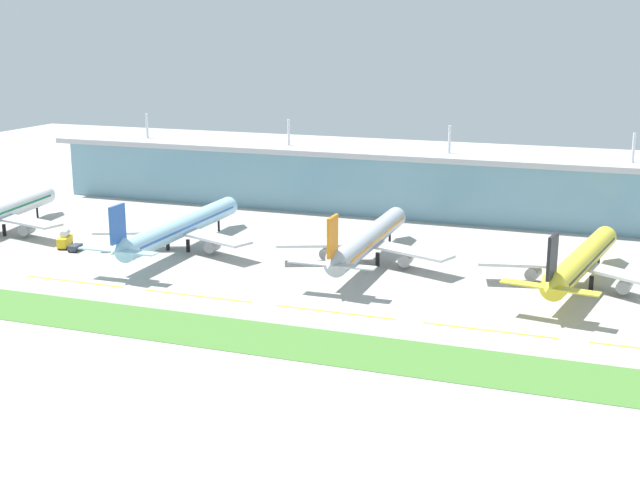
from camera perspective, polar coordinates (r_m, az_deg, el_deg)
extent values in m
plane|color=#A8A59E|center=(184.85, 1.30, -5.41)|extent=(600.00, 600.00, 0.00)
cube|color=#6693A8|center=(290.05, 8.69, 3.58)|extent=(280.00, 28.00, 19.59)
cube|color=#B2B2B7|center=(288.34, 8.76, 5.67)|extent=(288.00, 34.00, 1.80)
cylinder|color=silver|center=(323.64, -11.39, 7.42)|extent=(0.90, 0.90, 9.00)
cylinder|color=silver|center=(298.41, -2.09, 7.14)|extent=(0.90, 0.90, 9.00)
cylinder|color=silver|center=(282.18, 8.57, 6.60)|extent=(0.90, 0.90, 9.00)
cylinder|color=silver|center=(276.54, 20.06, 5.77)|extent=(0.90, 0.90, 9.00)
cone|color=silver|center=(304.77, -17.42, 2.96)|extent=(6.03, 4.75, 5.51)
cube|color=#B7BABF|center=(268.92, -18.81, 1.17)|extent=(24.93, 12.29, 0.70)
cylinder|color=gray|center=(271.33, -18.83, 0.67)|extent=(3.82, 4.91, 3.20)
cylinder|color=black|center=(297.76, -18.22, 1.73)|extent=(0.70, 0.70, 3.60)
cylinder|color=black|center=(275.36, -20.19, 0.62)|extent=(1.10, 1.10, 3.60)
cylinder|color=#9ED1EA|center=(245.77, -9.11, 0.90)|extent=(6.25, 60.72, 5.80)
cone|color=#9ED1EA|center=(273.84, -5.87, 2.35)|extent=(5.54, 4.04, 5.51)
cone|color=#9ED1EA|center=(217.76, -13.31, -0.67)|extent=(4.98, 6.66, 5.72)
cube|color=#2D5BB7|center=(217.08, -13.27, 1.04)|extent=(0.75, 6.41, 9.50)
cube|color=#9ED1EA|center=(221.20, -14.44, -0.56)|extent=(10.02, 3.27, 0.36)
cube|color=#9ED1EA|center=(215.33, -12.01, -0.82)|extent=(10.02, 3.27, 0.36)
cube|color=#B7BABF|center=(248.29, -12.01, 0.59)|extent=(24.78, 15.44, 0.70)
cylinder|color=gray|center=(249.52, -11.57, 0.02)|extent=(3.23, 4.52, 3.20)
cube|color=#B7BABF|center=(236.78, -7.06, 0.15)|extent=(24.82, 15.15, 0.70)
cylinder|color=gray|center=(239.23, -7.14, -0.40)|extent=(3.23, 4.52, 3.20)
cylinder|color=black|center=(266.43, -6.73, 0.96)|extent=(0.70, 0.70, 3.60)
cylinder|color=black|center=(245.86, -10.05, -0.26)|extent=(1.10, 1.10, 3.60)
cylinder|color=black|center=(242.81, -8.74, -0.39)|extent=(1.10, 1.10, 3.60)
cube|color=#2D5BB7|center=(245.68, -9.11, 0.99)|extent=(6.25, 54.66, 0.60)
cylinder|color=#ADB2BC|center=(229.14, 3.28, 0.10)|extent=(6.51, 57.35, 5.80)
cone|color=#ADB2BC|center=(257.96, 5.19, 1.64)|extent=(5.56, 4.07, 5.51)
cone|color=#ADB2BC|center=(199.62, 0.74, -1.62)|extent=(5.01, 6.69, 5.72)
cube|color=orange|center=(198.90, 0.84, 0.25)|extent=(0.78, 6.41, 9.50)
cube|color=#ADB2BC|center=(201.89, -0.69, -1.50)|extent=(10.04, 3.32, 0.36)
cube|color=#ADB2BC|center=(198.50, 2.29, -1.78)|extent=(10.04, 3.32, 0.36)
cube|color=#B7BABF|center=(228.91, 0.08, -0.22)|extent=(24.76, 15.54, 0.70)
cylinder|color=gray|center=(230.55, 0.48, -0.84)|extent=(3.26, 4.54, 3.20)
cube|color=#B7BABF|center=(222.36, 5.93, -0.73)|extent=(24.83, 15.05, 0.70)
cylinder|color=gray|center=(224.70, 5.70, -1.30)|extent=(3.26, 4.54, 3.20)
cylinder|color=black|center=(250.37, 4.64, 0.17)|extent=(0.70, 0.70, 3.60)
cylinder|color=black|center=(228.41, 2.28, -1.15)|extent=(1.10, 1.10, 3.60)
cylinder|color=black|center=(226.68, 3.83, -1.29)|extent=(1.10, 1.10, 3.60)
cube|color=orange|center=(229.04, 3.28, 0.20)|extent=(6.48, 51.62, 0.60)
cylinder|color=yellow|center=(217.27, 16.96, -1.27)|extent=(14.46, 54.40, 5.80)
cone|color=yellow|center=(244.99, 18.48, 0.31)|extent=(6.08, 4.84, 5.51)
cone|color=yellow|center=(188.68, 14.94, -3.03)|extent=(5.93, 7.34, 5.72)
cube|color=black|center=(187.89, 15.14, -1.07)|extent=(1.72, 6.43, 9.50)
cube|color=yellow|center=(190.54, 13.38, -2.83)|extent=(10.39, 4.77, 0.36)
cube|color=yellow|center=(188.02, 16.59, -3.27)|extent=(10.39, 4.77, 0.36)
cube|color=#B7BABF|center=(216.18, 13.58, -1.48)|extent=(24.91, 11.92, 0.70)
cylinder|color=gray|center=(217.96, 13.95, -2.14)|extent=(3.88, 4.96, 3.20)
cube|color=#B7BABF|center=(211.31, 19.83, -2.29)|extent=(24.04, 18.27, 0.70)
cylinder|color=gray|center=(213.62, 19.52, -2.87)|extent=(3.88, 4.96, 3.20)
cylinder|color=black|center=(237.73, 17.98, -1.23)|extent=(0.70, 0.70, 3.60)
cylinder|color=black|center=(216.35, 15.87, -2.55)|extent=(1.10, 1.10, 3.60)
cylinder|color=black|center=(215.06, 17.52, -2.77)|extent=(1.10, 1.10, 3.60)
cube|color=black|center=(217.17, 16.97, -1.17)|extent=(13.63, 49.06, 0.60)
cube|color=yellow|center=(221.27, -15.93, -2.67)|extent=(28.00, 0.70, 0.04)
cube|color=yellow|center=(203.64, -8.13, -3.70)|extent=(28.00, 0.70, 0.04)
cube|color=yellow|center=(190.51, 0.96, -4.81)|extent=(28.00, 0.70, 0.04)
cube|color=yellow|center=(182.83, 11.13, -5.90)|extent=(28.00, 0.70, 0.04)
cube|color=#477A33|center=(171.37, -0.36, -6.98)|extent=(300.00, 18.00, 0.10)
cube|color=#333842|center=(250.79, -15.91, -0.46)|extent=(2.92, 4.66, 1.40)
cylinder|color=black|center=(249.14, -15.85, -0.71)|extent=(0.46, 0.94, 0.90)
cylinder|color=black|center=(250.18, -16.28, -0.68)|extent=(0.46, 0.94, 0.90)
cylinder|color=black|center=(251.75, -15.51, -0.54)|extent=(0.46, 0.94, 0.90)
cylinder|color=black|center=(252.77, -15.94, -0.51)|extent=(0.46, 0.94, 0.90)
cube|color=gold|center=(255.93, -16.55, -0.08)|extent=(4.89, 7.66, 2.60)
cylinder|color=silver|center=(256.17, -16.53, 0.44)|extent=(3.24, 4.44, 2.00)
cylinder|color=black|center=(253.56, -16.44, -0.50)|extent=(0.63, 0.97, 0.90)
cylinder|color=black|center=(254.24, -16.94, -0.50)|extent=(0.63, 0.97, 0.90)
cylinder|color=black|center=(258.24, -16.12, -0.22)|extent=(0.63, 0.97, 0.90)
cylinder|color=black|center=(258.91, -16.62, -0.22)|extent=(0.63, 0.97, 0.90)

